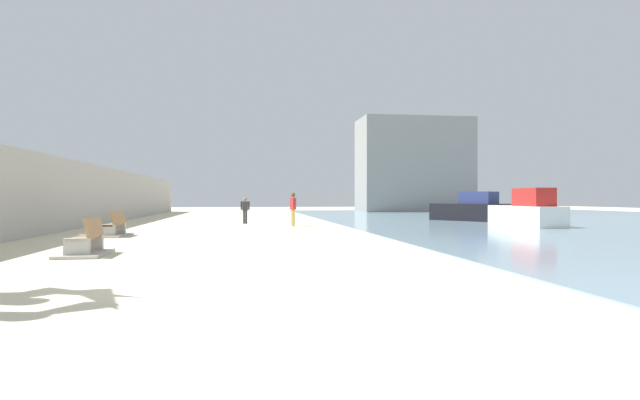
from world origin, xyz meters
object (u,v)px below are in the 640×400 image
at_px(person_standing, 293,206).
at_px(boat_mid_bay, 527,212).
at_px(boat_distant, 529,207).
at_px(bench_far, 113,230).
at_px(bench_near, 86,246).
at_px(person_walking, 245,209).
at_px(boat_far_right, 470,210).

distance_m(person_standing, boat_mid_bay, 12.27).
distance_m(boat_distant, boat_mid_bay, 20.36).
bearing_deg(bench_far, bench_near, -82.21).
xyz_separation_m(person_walking, person_standing, (2.48, -3.28, 0.18)).
bearing_deg(boat_distant, person_walking, -153.11).
xyz_separation_m(bench_far, boat_mid_bay, (19.73, 4.41, 0.53)).
xyz_separation_m(bench_near, person_standing, (6.64, 13.18, 0.82)).
distance_m(person_standing, boat_far_right, 12.53).
height_order(bench_near, boat_mid_bay, boat_mid_bay).
height_order(person_standing, boat_far_right, boat_far_right).
height_order(bench_near, bench_far, same).
relative_size(person_standing, boat_far_right, 0.35).
distance_m(bench_far, boat_mid_bay, 20.23).
bearing_deg(bench_near, boat_far_right, 43.63).
bearing_deg(bench_near, boat_distant, 45.08).
bearing_deg(bench_near, person_walking, 75.82).
relative_size(bench_far, boat_distant, 0.46).
bearing_deg(boat_distant, boat_mid_bay, -120.00).
relative_size(boat_distant, boat_far_right, 0.92).
xyz_separation_m(boat_distant, boat_mid_bay, (-10.18, -17.63, 0.11)).
relative_size(bench_near, person_standing, 1.20).
distance_m(bench_near, person_walking, 16.99).
height_order(bench_near, boat_distant, boat_distant).
xyz_separation_m(bench_far, person_walking, (5.11, 9.47, 0.64)).
bearing_deg(boat_distant, person_standing, -144.60).
xyz_separation_m(person_standing, boat_far_right, (11.75, 4.35, -0.30)).
bearing_deg(boat_far_right, bench_far, -151.42).
bearing_deg(person_walking, boat_distant, 26.89).
xyz_separation_m(bench_near, bench_far, (-0.96, 6.99, 0.00)).
bearing_deg(bench_far, boat_distant, 36.39).
distance_m(boat_distant, boat_far_right, 15.63).
bearing_deg(person_standing, boat_far_right, 20.33).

